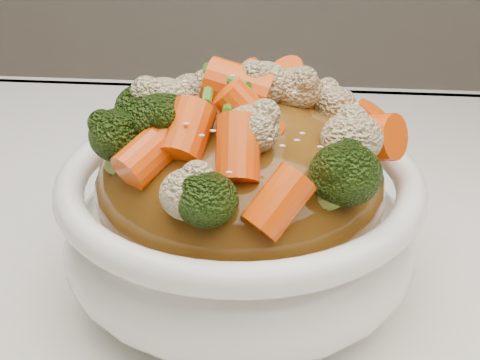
# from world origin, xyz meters

# --- Properties ---
(tablecloth) EXTENTS (1.20, 0.80, 0.04)m
(tablecloth) POSITION_xyz_m (0.00, 0.00, 0.73)
(tablecloth) COLOR white
(tablecloth) RESTS_ON dining_table
(bowl) EXTENTS (0.31, 0.31, 0.09)m
(bowl) POSITION_xyz_m (-0.02, 0.02, 0.80)
(bowl) COLOR white
(bowl) RESTS_ON tablecloth
(sauce_base) EXTENTS (0.24, 0.24, 0.10)m
(sauce_base) POSITION_xyz_m (-0.02, 0.02, 0.83)
(sauce_base) COLOR #5D3810
(sauce_base) RESTS_ON bowl
(carrots) EXTENTS (0.24, 0.24, 0.05)m
(carrots) POSITION_xyz_m (-0.02, 0.02, 0.89)
(carrots) COLOR #F44F07
(carrots) RESTS_ON sauce_base
(broccoli) EXTENTS (0.24, 0.24, 0.05)m
(broccoli) POSITION_xyz_m (-0.02, 0.02, 0.89)
(broccoli) COLOR black
(broccoli) RESTS_ON sauce_base
(cauliflower) EXTENTS (0.24, 0.24, 0.04)m
(cauliflower) POSITION_xyz_m (-0.02, 0.02, 0.89)
(cauliflower) COLOR beige
(cauliflower) RESTS_ON sauce_base
(scallions) EXTENTS (0.18, 0.18, 0.02)m
(scallions) POSITION_xyz_m (-0.02, 0.02, 0.90)
(scallions) COLOR #32741A
(scallions) RESTS_ON sauce_base
(sesame_seeds) EXTENTS (0.22, 0.22, 0.01)m
(sesame_seeds) POSITION_xyz_m (-0.02, 0.02, 0.90)
(sesame_seeds) COLOR beige
(sesame_seeds) RESTS_ON sauce_base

